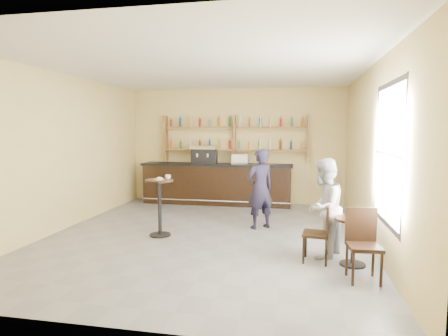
% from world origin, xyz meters
% --- Properties ---
extents(floor, '(7.00, 7.00, 0.00)m').
position_xyz_m(floor, '(0.00, 0.00, 0.00)').
color(floor, slate).
rests_on(floor, ground).
extents(ceiling, '(7.00, 7.00, 0.00)m').
position_xyz_m(ceiling, '(0.00, 0.00, 3.20)').
color(ceiling, white).
rests_on(ceiling, wall_back).
extents(wall_back, '(7.00, 0.00, 7.00)m').
position_xyz_m(wall_back, '(0.00, 3.50, 1.60)').
color(wall_back, '#E1C980').
rests_on(wall_back, floor).
extents(wall_front, '(7.00, 0.00, 7.00)m').
position_xyz_m(wall_front, '(0.00, -3.50, 1.60)').
color(wall_front, '#E1C980').
rests_on(wall_front, floor).
extents(wall_left, '(0.00, 7.00, 7.00)m').
position_xyz_m(wall_left, '(-3.00, 0.00, 1.60)').
color(wall_left, '#E1C980').
rests_on(wall_left, floor).
extents(wall_right, '(0.00, 7.00, 7.00)m').
position_xyz_m(wall_right, '(3.00, 0.00, 1.60)').
color(wall_right, '#E1C980').
rests_on(wall_right, floor).
extents(window_pane, '(0.00, 2.00, 2.00)m').
position_xyz_m(window_pane, '(2.99, -1.20, 1.70)').
color(window_pane, white).
rests_on(window_pane, wall_right).
extents(window_frame, '(0.04, 1.70, 2.10)m').
position_xyz_m(window_frame, '(2.99, -1.20, 1.70)').
color(window_frame, black).
rests_on(window_frame, wall_right).
extents(shelf_unit, '(4.00, 0.26, 1.40)m').
position_xyz_m(shelf_unit, '(0.00, 3.37, 1.81)').
color(shelf_unit, brown).
rests_on(shelf_unit, wall_back).
extents(liquor_bottles, '(3.68, 0.10, 1.00)m').
position_xyz_m(liquor_bottles, '(0.00, 3.37, 1.98)').
color(liquor_bottles, '#8C5919').
rests_on(liquor_bottles, shelf_unit).
extents(bar_counter, '(4.16, 0.81, 1.13)m').
position_xyz_m(bar_counter, '(-0.46, 3.15, 0.56)').
color(bar_counter, black).
rests_on(bar_counter, floor).
extents(espresso_machine, '(0.74, 0.52, 0.50)m').
position_xyz_m(espresso_machine, '(-0.81, 3.15, 1.38)').
color(espresso_machine, black).
rests_on(espresso_machine, bar_counter).
extents(pastry_case, '(0.50, 0.42, 0.27)m').
position_xyz_m(pastry_case, '(0.20, 3.15, 1.26)').
color(pastry_case, silver).
rests_on(pastry_case, bar_counter).
extents(pedestal_table, '(0.67, 0.67, 1.10)m').
position_xyz_m(pedestal_table, '(-0.88, -0.16, 0.55)').
color(pedestal_table, black).
rests_on(pedestal_table, floor).
extents(napkin, '(0.23, 0.23, 0.00)m').
position_xyz_m(napkin, '(-0.88, -0.16, 1.10)').
color(napkin, white).
rests_on(napkin, pedestal_table).
extents(donut, '(0.14, 0.14, 0.04)m').
position_xyz_m(donut, '(-0.87, -0.17, 1.13)').
color(donut, tan).
rests_on(donut, napkin).
extents(cup_pedestal, '(0.14, 0.14, 0.09)m').
position_xyz_m(cup_pedestal, '(-0.74, -0.06, 1.14)').
color(cup_pedestal, white).
rests_on(cup_pedestal, pedestal_table).
extents(man_main, '(0.73, 0.69, 1.68)m').
position_xyz_m(man_main, '(0.97, 0.77, 0.84)').
color(man_main, black).
rests_on(man_main, floor).
extents(cafe_table, '(0.65, 0.65, 0.73)m').
position_xyz_m(cafe_table, '(2.57, -1.12, 0.37)').
color(cafe_table, black).
rests_on(cafe_table, floor).
extents(cup_cafe, '(0.12, 0.12, 0.10)m').
position_xyz_m(cup_cafe, '(2.62, -1.12, 0.78)').
color(cup_cafe, white).
rests_on(cup_cafe, cafe_table).
extents(chair_west, '(0.44, 0.44, 0.91)m').
position_xyz_m(chair_west, '(2.02, -1.07, 0.45)').
color(chair_west, black).
rests_on(chair_west, floor).
extents(chair_south, '(0.46, 0.46, 0.98)m').
position_xyz_m(chair_south, '(2.62, -1.72, 0.49)').
color(chair_south, black).
rests_on(chair_south, floor).
extents(patron_second, '(0.87, 0.96, 1.60)m').
position_xyz_m(patron_second, '(2.14, -0.80, 0.80)').
color(patron_second, '#A8A8AE').
rests_on(patron_second, floor).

